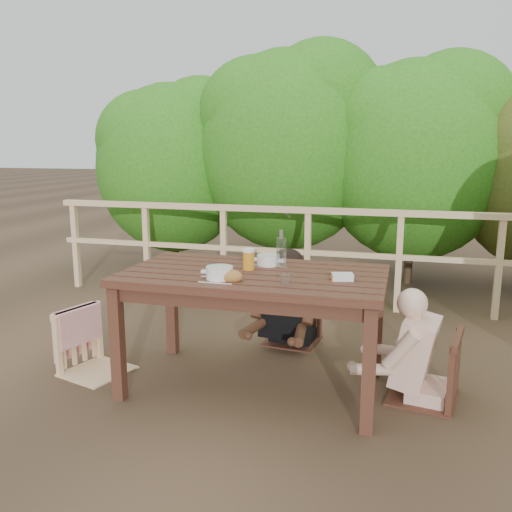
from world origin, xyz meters
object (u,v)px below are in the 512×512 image
(soup_near, at_px, (220,274))
(bread_roll, at_px, (231,276))
(woman, at_px, (294,269))
(soup_far, at_px, (268,261))
(table, at_px, (254,331))
(chair_left, at_px, (94,315))
(bottle, at_px, (281,250))
(tumbler, at_px, (286,281))
(beer_glass, at_px, (249,260))
(chair_right, at_px, (426,334))
(diner_right, at_px, (433,311))
(chair_far, at_px, (293,293))
(butter_tub, at_px, (343,278))

(soup_near, height_order, bread_roll, soup_near)
(woman, bearing_deg, soup_far, 93.36)
(table, height_order, chair_left, chair_left)
(chair_left, xyz_separation_m, soup_near, (1.00, -0.15, 0.40))
(woman, height_order, bottle, woman)
(bread_roll, bearing_deg, chair_left, 171.05)
(soup_near, xyz_separation_m, bottle, (0.30, 0.41, 0.09))
(soup_near, xyz_separation_m, tumbler, (0.43, -0.03, -0.00))
(chair_left, xyz_separation_m, beer_glass, (1.10, 0.15, 0.44))
(soup_near, xyz_separation_m, soup_far, (0.19, 0.46, -0.00))
(chair_right, height_order, diner_right, diner_right)
(soup_far, bearing_deg, tumbler, -64.52)
(woman, bearing_deg, table, 91.57)
(table, bearing_deg, chair_far, 84.97)
(bottle, xyz_separation_m, tumbler, (0.13, -0.44, -0.09))
(woman, height_order, bread_roll, woman)
(chair_right, relative_size, diner_right, 0.73)
(soup_far, distance_m, tumbler, 0.54)
(tumbler, bearing_deg, soup_far, 115.48)
(diner_right, bearing_deg, soup_near, 115.74)
(chair_left, distance_m, chair_right, 2.27)
(chair_left, bearing_deg, soup_far, -59.13)
(woman, distance_m, bottle, 0.81)
(chair_left, relative_size, bread_roll, 6.08)
(soup_far, bearing_deg, butter_tub, -27.41)
(chair_right, xyz_separation_m, butter_tub, (-0.52, -0.18, 0.38))
(bottle, bearing_deg, table, -129.80)
(table, relative_size, tumbler, 20.12)
(tumbler, xyz_separation_m, butter_tub, (0.31, 0.21, -0.01))
(chair_far, height_order, soup_far, soup_far)
(chair_left, bearing_deg, table, -69.18)
(chair_left, xyz_separation_m, bread_roll, (1.09, -0.17, 0.40))
(diner_right, height_order, bottle, diner_right)
(bread_roll, bearing_deg, woman, 82.82)
(chair_right, bearing_deg, table, -73.67)
(soup_near, bearing_deg, table, 57.47)
(chair_far, xyz_separation_m, beer_glass, (-0.13, -0.84, 0.44))
(beer_glass, bearing_deg, chair_right, 3.18)
(tumbler, bearing_deg, butter_tub, 34.04)
(tumbler, bearing_deg, chair_far, 99.48)
(woman, height_order, diner_right, woman)
(chair_far, distance_m, chair_right, 1.29)
(table, xyz_separation_m, beer_glass, (-0.05, 0.06, 0.47))
(diner_right, height_order, soup_far, diner_right)
(diner_right, bearing_deg, bottle, 97.16)
(woman, relative_size, butter_tub, 9.51)
(beer_glass, relative_size, butter_tub, 1.20)
(chair_far, bearing_deg, bread_roll, -90.80)
(woman, relative_size, soup_near, 4.38)
(diner_right, xyz_separation_m, soup_near, (-1.29, -0.36, 0.24))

